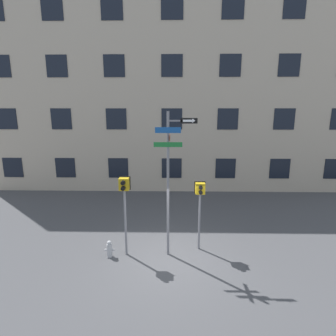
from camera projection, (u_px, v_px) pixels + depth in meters
ground_plane at (170, 260)px, 9.18m from camera, size 60.00×60.00×0.00m
building_facade at (172, 93)px, 16.05m from camera, size 24.00×0.64×12.39m
street_sign_pole at (170, 173)px, 8.91m from camera, size 1.44×0.78×5.11m
pedestrian_signal_left at (124, 194)px, 9.06m from camera, size 0.40×0.40×2.90m
pedestrian_signal_right at (200, 197)px, 9.50m from camera, size 0.41×0.40×2.61m
fire_hydrant at (109, 249)px, 9.33m from camera, size 0.35×0.19×0.61m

